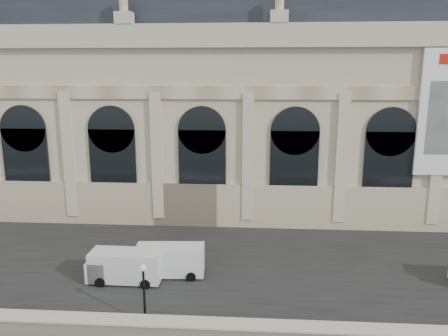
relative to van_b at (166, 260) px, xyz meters
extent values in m
cube|color=gray|center=(5.74, 25.51, -4.37)|extent=(160.00, 70.00, 6.00)
cube|color=#2D2D2D|center=(5.74, 4.51, -1.34)|extent=(160.00, 24.00, 0.06)
cube|color=gray|center=(5.74, -8.89, -0.82)|extent=(160.00, 1.20, 1.10)
cube|color=beige|center=(5.74, -8.89, -0.22)|extent=(160.00, 1.40, 0.12)
cube|color=beige|center=(-0.26, 21.51, 9.63)|extent=(68.00, 18.00, 22.00)
cube|color=beige|center=(-0.26, 12.36, 1.13)|extent=(68.60, 0.40, 5.00)
cube|color=beige|center=(-0.26, 12.21, 19.43)|extent=(69.00, 0.80, 2.40)
cube|color=beige|center=(-0.26, 12.36, 13.63)|extent=(68.00, 0.30, 1.40)
cube|color=#252B32|center=(-0.26, 21.51, 23.63)|extent=(64.00, 15.00, 6.00)
cube|color=black|center=(-18.26, 12.33, 5.13)|extent=(5.20, 0.25, 9.00)
cylinder|color=black|center=(-18.26, 12.33, 9.63)|extent=(5.20, 0.25, 5.20)
cube|color=beige|center=(-13.26, 12.26, 6.63)|extent=(1.20, 0.50, 14.00)
cube|color=black|center=(-8.26, 12.33, 5.13)|extent=(5.20, 0.25, 9.00)
cylinder|color=black|center=(-8.26, 12.33, 9.63)|extent=(5.20, 0.25, 5.20)
cube|color=beige|center=(-3.26, 12.26, 6.63)|extent=(1.20, 0.50, 14.00)
cube|color=black|center=(1.74, 12.33, 5.13)|extent=(5.20, 0.25, 9.00)
cylinder|color=black|center=(1.74, 12.33, 9.63)|extent=(5.20, 0.25, 5.20)
cube|color=beige|center=(6.74, 12.26, 6.63)|extent=(1.20, 0.50, 14.00)
cube|color=black|center=(11.74, 12.33, 5.13)|extent=(5.20, 0.25, 9.00)
cylinder|color=black|center=(11.74, 12.33, 9.63)|extent=(5.20, 0.25, 5.20)
cube|color=beige|center=(16.74, 12.26, 6.63)|extent=(1.20, 0.50, 14.00)
cube|color=black|center=(21.74, 12.33, 5.13)|extent=(5.20, 0.25, 9.00)
cylinder|color=black|center=(21.74, 12.33, 9.63)|extent=(5.20, 0.25, 5.20)
cube|color=beige|center=(26.74, 12.26, 6.63)|extent=(1.20, 0.50, 14.00)
cube|color=silver|center=(0.38, 0.02, 0.08)|extent=(5.90, 2.60, 2.46)
cube|color=silver|center=(-1.93, -0.12, -0.30)|extent=(1.75, 2.34, 1.71)
cube|color=black|center=(-2.53, -0.16, 0.29)|extent=(0.18, 1.92, 0.86)
cylinder|color=black|center=(-1.40, -1.21, -0.96)|extent=(0.83, 0.32, 0.81)
cylinder|color=black|center=(-1.54, 1.03, -0.96)|extent=(0.83, 0.32, 0.81)
cylinder|color=black|center=(2.29, -0.98, -0.96)|extent=(0.83, 0.32, 0.81)
cylinder|color=black|center=(2.15, 1.26, -0.96)|extent=(0.83, 0.32, 0.81)
cube|color=silver|center=(-3.05, -1.38, 0.09)|extent=(5.83, 2.32, 2.47)
cube|color=silver|center=(-5.38, -1.36, -0.29)|extent=(1.65, 2.28, 1.72)
cube|color=black|center=(-5.98, -1.35, 0.30)|extent=(0.08, 1.94, 0.86)
cylinder|color=black|center=(-4.93, -2.49, -0.96)|extent=(0.82, 0.28, 0.82)
cylinder|color=black|center=(-4.90, -0.23, -0.96)|extent=(0.82, 0.28, 0.82)
cylinder|color=black|center=(-1.21, -2.53, -0.96)|extent=(0.82, 0.28, 0.82)
cylinder|color=black|center=(-1.18, -0.27, -0.96)|extent=(0.82, 0.28, 0.82)
cylinder|color=black|center=(0.03, -7.48, -1.16)|extent=(0.45, 0.45, 0.41)
cylinder|color=black|center=(0.03, -7.48, 0.68)|extent=(0.16, 0.16, 4.10)
sphere|color=beige|center=(0.03, -7.48, 2.84)|extent=(0.45, 0.45, 0.45)
camera|label=1|loc=(7.33, -34.29, 15.68)|focal=35.00mm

